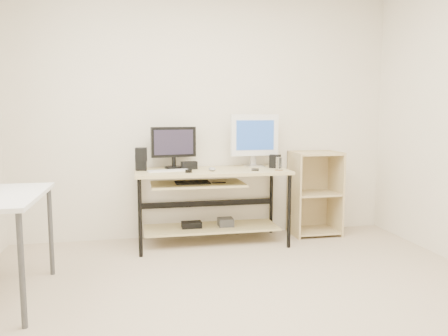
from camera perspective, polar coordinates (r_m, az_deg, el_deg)
name	(u,v)px	position (r m, az deg, el deg)	size (l,w,h in m)	color
room	(235,110)	(2.68, 1.39, 7.58)	(4.01, 4.01, 2.62)	beige
desk	(209,191)	(4.35, -1.94, -2.99)	(1.50, 0.65, 0.75)	#CEBD82
shelf_unit	(313,192)	(4.85, 11.60, -3.15)	(0.50, 0.40, 0.90)	#D0BA82
black_monitor	(174,145)	(4.44, -6.59, 3.04)	(0.46, 0.19, 0.42)	black
white_imac	(255,137)	(4.56, 4.02, 4.11)	(0.51, 0.16, 0.55)	silver
keyboard	(168,171)	(4.22, -7.28, -0.35)	(0.39, 0.11, 0.01)	white
mouse	(212,169)	(4.22, -1.56, -0.13)	(0.07, 0.11, 0.04)	#A8A8AD
center_speaker	(189,165)	(4.36, -4.58, 0.34)	(0.16, 0.07, 0.08)	black
speaker_left	(141,159)	(4.33, -10.76, 1.22)	(0.12, 0.12, 0.22)	black
speaker_right	(275,161)	(4.51, 6.69, 0.88)	(0.11, 0.11, 0.13)	black
audio_controller	(139,163)	(4.34, -10.99, 0.68)	(0.08, 0.05, 0.15)	black
volume_puck	(189,171)	(4.11, -4.65, -0.41)	(0.07, 0.07, 0.03)	black
smartphone	(255,170)	(4.30, 4.09, -0.20)	(0.07, 0.13, 0.01)	black
coaster	(279,170)	(4.29, 7.19, -0.29)	(0.08, 0.08, 0.01)	#9B7146
drinking_glass	(279,164)	(4.28, 7.21, 0.57)	(0.06, 0.06, 0.12)	white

